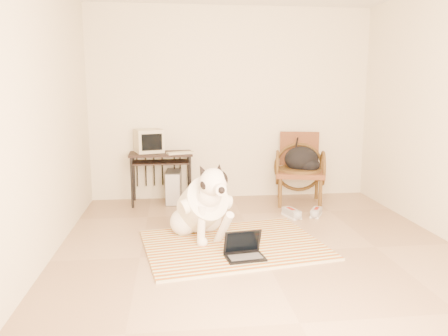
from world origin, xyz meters
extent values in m
plane|color=#997B5D|center=(0.00, 0.00, 0.00)|extent=(4.50, 4.50, 0.00)
plane|color=beige|center=(0.00, 2.25, 1.35)|extent=(4.50, 0.00, 4.50)
plane|color=beige|center=(0.00, -2.25, 1.35)|extent=(4.50, 0.00, 4.50)
plane|color=beige|center=(-2.00, 0.00, 1.35)|extent=(0.00, 4.50, 4.50)
cube|color=#B24508|center=(-0.16, -0.32, 0.01)|extent=(1.78, 0.56, 0.02)
cube|color=#456E2C|center=(-0.20, -0.05, 0.01)|extent=(1.78, 0.56, 0.02)
cube|color=#5B3C84|center=(-0.25, 0.21, 0.01)|extent=(1.78, 0.56, 0.02)
cube|color=#D3DE44|center=(-0.29, 0.48, 0.01)|extent=(1.78, 0.56, 0.02)
cube|color=beige|center=(-0.34, 0.74, 0.01)|extent=(1.78, 0.56, 0.02)
sphere|color=white|center=(-0.74, 0.59, 0.15)|extent=(0.30, 0.30, 0.30)
sphere|color=white|center=(-0.47, 0.68, 0.15)|extent=(0.30, 0.30, 0.30)
ellipsoid|color=white|center=(-0.60, 0.62, 0.18)|extent=(0.37, 0.33, 0.30)
ellipsoid|color=white|center=(-0.54, 0.45, 0.38)|extent=(0.56, 0.76, 0.64)
cylinder|color=white|center=(-0.55, 0.46, 0.38)|extent=(0.60, 0.69, 0.59)
sphere|color=white|center=(-0.48, 0.27, 0.52)|extent=(0.25, 0.25, 0.25)
sphere|color=white|center=(-0.45, 0.18, 0.68)|extent=(0.27, 0.27, 0.27)
ellipsoid|color=black|center=(-0.41, 0.19, 0.69)|extent=(0.21, 0.24, 0.20)
cylinder|color=white|center=(-0.42, 0.07, 0.64)|extent=(0.15, 0.17, 0.11)
sphere|color=black|center=(-0.39, -0.01, 0.64)|extent=(0.07, 0.07, 0.07)
cone|color=black|center=(-0.56, 0.21, 0.78)|extent=(0.15, 0.15, 0.17)
cone|color=black|center=(-0.39, 0.26, 0.78)|extent=(0.14, 0.16, 0.17)
torus|color=silver|center=(-0.48, 0.25, 0.57)|extent=(0.27, 0.20, 0.22)
cylinder|color=white|center=(-0.57, 0.23, 0.22)|extent=(0.12, 0.14, 0.41)
cylinder|color=white|center=(-0.35, 0.17, 0.20)|extent=(0.19, 0.38, 0.42)
sphere|color=white|center=(-0.56, 0.21, 0.05)|extent=(0.10, 0.10, 0.10)
sphere|color=white|center=(-0.27, 0.00, 0.06)|extent=(0.11, 0.11, 0.11)
cone|color=black|center=(-0.70, 0.86, 0.06)|extent=(0.30, 0.38, 0.10)
cube|color=black|center=(-0.19, -0.19, 0.03)|extent=(0.39, 0.30, 0.02)
cube|color=#4B4B4D|center=(-0.19, -0.20, 0.04)|extent=(0.32, 0.19, 0.00)
cube|color=black|center=(-0.20, -0.10, 0.15)|extent=(0.36, 0.13, 0.23)
cube|color=black|center=(-0.20, -0.11, 0.16)|extent=(0.32, 0.11, 0.20)
cube|color=black|center=(-1.01, 1.98, 0.69)|extent=(0.86, 0.49, 0.03)
cube|color=black|center=(-1.01, 1.94, 0.58)|extent=(0.76, 0.39, 0.02)
cylinder|color=black|center=(-1.39, 1.78, 0.34)|extent=(0.03, 0.03, 0.68)
cylinder|color=black|center=(-1.40, 2.17, 0.34)|extent=(0.03, 0.03, 0.68)
cylinder|color=black|center=(-0.62, 1.79, 0.34)|extent=(0.03, 0.03, 0.68)
cylinder|color=black|center=(-0.63, 2.19, 0.34)|extent=(0.03, 0.03, 0.68)
cube|color=#BEB495|center=(-1.17, 2.06, 0.86)|extent=(0.43, 0.42, 0.31)
cube|color=black|center=(-1.12, 1.90, 0.86)|extent=(0.27, 0.09, 0.22)
cube|color=#BEB495|center=(-0.74, 1.86, 0.72)|extent=(0.39, 0.24, 0.02)
cube|color=#4B4B4D|center=(-0.84, 2.01, 0.22)|extent=(0.23, 0.48, 0.45)
cube|color=silver|center=(-0.86, 1.78, 0.22)|extent=(0.19, 0.03, 0.42)
cube|color=brown|center=(0.89, 1.76, 0.43)|extent=(0.76, 0.74, 0.07)
cylinder|color=#37240F|center=(0.89, 1.76, 0.47)|extent=(0.59, 0.59, 0.04)
cube|color=brown|center=(0.95, 2.03, 0.73)|extent=(0.54, 0.17, 0.48)
cylinder|color=#37240F|center=(0.57, 1.56, 0.20)|extent=(0.05, 0.05, 0.40)
cylinder|color=#37240F|center=(0.69, 2.07, 0.20)|extent=(0.05, 0.05, 0.40)
cylinder|color=#37240F|center=(1.08, 1.44, 0.20)|extent=(0.05, 0.05, 0.40)
cylinder|color=#37240F|center=(1.20, 1.95, 0.20)|extent=(0.05, 0.05, 0.40)
ellipsoid|color=black|center=(0.91, 1.78, 0.62)|extent=(0.47, 0.39, 0.34)
ellipsoid|color=black|center=(1.00, 1.68, 0.55)|extent=(0.29, 0.24, 0.20)
cube|color=silver|center=(0.61, 1.12, 0.01)|extent=(0.20, 0.32, 0.03)
cube|color=gray|center=(0.61, 1.12, 0.05)|extent=(0.19, 0.31, 0.09)
cube|color=maroon|center=(0.61, 1.12, 0.09)|extent=(0.09, 0.16, 0.02)
cube|color=silver|center=(0.93, 1.13, 0.01)|extent=(0.22, 0.28, 0.02)
cube|color=gray|center=(0.93, 1.13, 0.05)|extent=(0.22, 0.27, 0.08)
cube|color=maroon|center=(0.93, 1.13, 0.08)|extent=(0.10, 0.14, 0.02)
camera|label=1|loc=(-0.83, -3.98, 1.59)|focal=35.00mm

